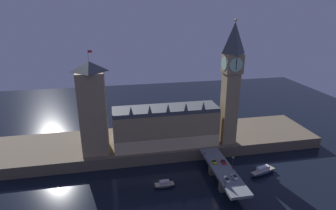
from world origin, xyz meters
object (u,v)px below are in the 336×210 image
(victoria_tower, at_px, (93,108))
(street_lamp_near, at_px, (225,180))
(pedestrian_mid_walk, at_px, (233,168))
(car_northbound_lead, at_px, (214,162))
(car_southbound_lead, at_px, (235,177))
(street_lamp_mid, at_px, (233,161))
(boat_upstream, at_px, (165,185))
(car_southbound_trail, at_px, (223,162))
(clock_tower, at_px, (231,81))
(car_northbound_trail, at_px, (227,180))
(pedestrian_far_rail, at_px, (205,153))
(boat_downstream, at_px, (263,171))

(victoria_tower, height_order, street_lamp_near, victoria_tower)
(pedestrian_mid_walk, bearing_deg, street_lamp_near, -126.03)
(car_northbound_lead, bearing_deg, car_southbound_lead, -73.19)
(pedestrian_mid_walk, bearing_deg, victoria_tower, 153.37)
(street_lamp_mid, bearing_deg, boat_upstream, 178.42)
(car_southbound_trail, bearing_deg, car_southbound_lead, -90.00)
(pedestrian_mid_walk, bearing_deg, clock_tower, 72.87)
(car_northbound_trail, xyz_separation_m, street_lamp_near, (-2.76, -3.91, 2.97))
(street_lamp_near, bearing_deg, street_lamp_mid, 55.18)
(car_northbound_trail, xyz_separation_m, boat_upstream, (-28.30, 11.80, -6.88))
(pedestrian_mid_walk, distance_m, pedestrian_far_rail, 19.57)
(car_northbound_lead, xyz_separation_m, street_lamp_near, (-2.76, -21.34, 3.08))
(victoria_tower, xyz_separation_m, car_northbound_trail, (62.66, -44.57, -25.17))
(victoria_tower, xyz_separation_m, car_southbound_lead, (67.37, -42.76, -25.20))
(car_northbound_lead, relative_size, pedestrian_mid_walk, 2.32)
(car_southbound_trail, height_order, street_lamp_mid, street_lamp_mid)
(car_southbound_trail, xyz_separation_m, street_lamp_mid, (2.76, -5.56, 3.46))
(victoria_tower, xyz_separation_m, boat_upstream, (34.35, -32.78, -32.04))
(victoria_tower, bearing_deg, car_northbound_trail, -35.43)
(victoria_tower, height_order, car_southbound_trail, victoria_tower)
(clock_tower, relative_size, victoria_tower, 1.26)
(car_northbound_trail, xyz_separation_m, street_lamp_mid, (7.48, 10.81, 3.38))
(clock_tower, distance_m, victoria_tower, 80.64)
(car_southbound_lead, xyz_separation_m, street_lamp_near, (-7.48, -5.72, 3.00))
(boat_upstream, bearing_deg, victoria_tower, 136.34)
(car_northbound_lead, xyz_separation_m, car_northbound_trail, (-0.00, -17.43, 0.11))
(pedestrian_far_rail, distance_m, street_lamp_mid, 18.99)
(boat_downstream, bearing_deg, car_northbound_lead, 170.18)
(street_lamp_mid, relative_size, boat_upstream, 0.60)
(car_northbound_trail, xyz_separation_m, pedestrian_far_rail, (-2.36, 26.75, 0.26))
(victoria_tower, height_order, boat_downstream, victoria_tower)
(pedestrian_mid_walk, xyz_separation_m, street_lamp_mid, (0.40, 1.20, 3.21))
(clock_tower, relative_size, car_southbound_trail, 18.50)
(pedestrian_mid_walk, distance_m, boat_downstream, 20.86)
(clock_tower, distance_m, pedestrian_far_rail, 44.77)
(car_southbound_lead, distance_m, car_southbound_trail, 14.56)
(clock_tower, height_order, pedestrian_far_rail, clock_tower)
(car_northbound_lead, xyz_separation_m, boat_upstream, (-28.30, -5.64, -6.77))
(car_southbound_lead, relative_size, boat_upstream, 0.40)
(car_northbound_lead, bearing_deg, car_northbound_trail, -90.00)
(car_northbound_trail, height_order, boat_upstream, car_northbound_trail)
(street_lamp_mid, bearing_deg, car_southbound_lead, -107.05)
(victoria_tower, relative_size, pedestrian_mid_walk, 34.94)
(victoria_tower, bearing_deg, car_southbound_lead, -32.40)
(victoria_tower, height_order, street_lamp_mid, victoria_tower)
(boat_downstream, bearing_deg, victoria_tower, 160.42)
(car_northbound_lead, relative_size, street_lamp_near, 0.66)
(clock_tower, bearing_deg, boat_downstream, -71.38)
(pedestrian_far_rail, bearing_deg, street_lamp_near, -90.75)
(car_northbound_lead, height_order, street_lamp_mid, street_lamp_mid)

